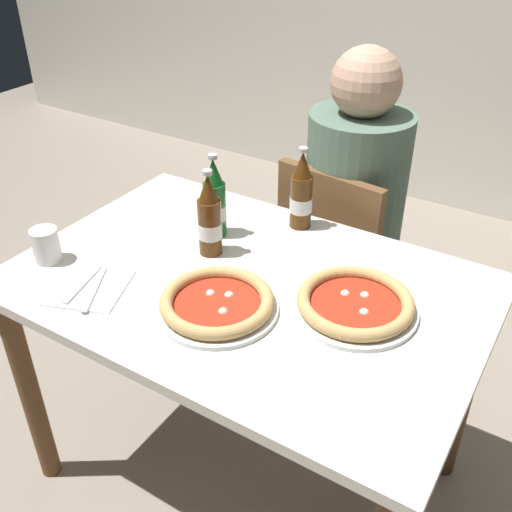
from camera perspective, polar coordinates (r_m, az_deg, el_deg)
name	(u,v)px	position (r m, az deg, el deg)	size (l,w,h in m)	color
ground_plane	(248,469)	(2.04, -0.79, -19.88)	(8.00, 8.00, 0.00)	gray
dining_table_main	(246,316)	(1.58, -0.96, -5.83)	(1.20, 0.80, 0.75)	silver
chair_behind_table	(341,259)	(2.11, 8.19, -0.28)	(0.45, 0.45, 0.85)	brown
diner_seated	(351,229)	(2.10, 9.20, 2.61)	(0.34, 0.34, 1.21)	#2D3342
pizza_margherita_near	(217,303)	(1.41, -3.80, -4.58)	(0.30, 0.30, 0.04)	white
pizza_marinara_far	(355,304)	(1.42, 9.56, -4.58)	(0.30, 0.30, 0.04)	white
beer_bottle_left	(301,194)	(1.71, 4.41, 5.98)	(0.07, 0.07, 0.25)	#512D0F
beer_bottle_center	(215,202)	(1.67, -4.03, 5.26)	(0.07, 0.07, 0.25)	#14591E
beer_bottle_right	(210,219)	(1.58, -4.52, 3.56)	(0.07, 0.07, 0.25)	#512D0F
napkin_with_cutlery	(89,288)	(1.55, -15.84, -2.98)	(0.23, 0.23, 0.01)	white
paper_cup	(46,245)	(1.67, -19.65, 0.99)	(0.07, 0.07, 0.10)	white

